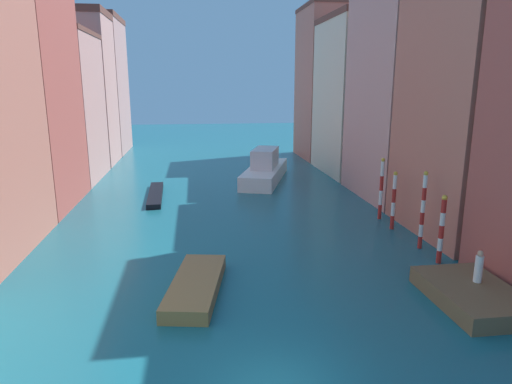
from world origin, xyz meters
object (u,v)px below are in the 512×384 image
Objects in this scene: mooring_pole_0 at (442,229)px; motorboat_0 at (196,286)px; mooring_pole_1 at (423,210)px; mooring_pole_3 at (381,188)px; waterfront_dock at (473,295)px; mooring_pole_2 at (394,200)px; person_on_dock at (479,267)px; gondola_black at (155,195)px; vaporetto_white at (265,169)px.

mooring_pole_0 is 0.59× the size of motorboat_0.
mooring_pole_3 is (0.04, 6.15, -0.11)m from mooring_pole_1.
waterfront_dock reaches higher than motorboat_0.
mooring_pole_2 reaches higher than waterfront_dock.
person_on_dock is at bearing -95.16° from mooring_pole_1.
mooring_pole_1 reaches higher than gondola_black.
person_on_dock is 12.65m from mooring_pole_3.
mooring_pole_0 is 24.12m from gondola_black.
mooring_pole_1 is 0.71× the size of motorboat_0.
vaporetto_white is (-5.11, 27.70, 0.74)m from waterfront_dock.
person_on_dock is at bearing -10.28° from motorboat_0.
vaporetto_white is (-6.20, 14.60, -1.15)m from mooring_pole_3.
mooring_pole_2 is 2.41m from mooring_pole_3.
mooring_pole_1 reaches higher than vaporetto_white.
mooring_pole_2 is 15.53m from motorboat_0.
mooring_pole_3 reaches higher than motorboat_0.
vaporetto_white is (-6.16, 20.75, -1.26)m from mooring_pole_1.
mooring_pole_2 reaches higher than motorboat_0.
motorboat_0 reaches higher than gondola_black.
mooring_pole_2 is 0.47× the size of gondola_black.
person_on_dock is at bearing 46.82° from waterfront_dock.
person_on_dock is 10.24m from mooring_pole_2.
person_on_dock is 6.55m from mooring_pole_1.
person_on_dock is (0.46, 0.49, 1.09)m from waterfront_dock.
waterfront_dock is 28.17m from vaporetto_white.
waterfront_dock is 13.28m from mooring_pole_3.
mooring_pole_3 is at bearing 89.16° from mooring_pole_0.
mooring_pole_3 is at bearing -67.00° from vaporetto_white.
mooring_pole_2 reaches higher than mooring_pole_0.
vaporetto_white reaches higher than gondola_black.
person_on_dock is at bearing -96.83° from mooring_pole_0.
waterfront_dock is at bearing -79.54° from vaporetto_white.
gondola_black is at bearing 99.94° from motorboat_0.
mooring_pole_1 is 0.55× the size of gondola_black.
mooring_pole_1 is at bearing -73.47° from vaporetto_white.
mooring_pole_1 is at bearing 17.25° from motorboat_0.
vaporetto_white is at bearing 28.29° from gondola_black.
waterfront_dock is 7.30m from mooring_pole_1.
gondola_black is at bearing 145.77° from mooring_pole_2.
mooring_pole_0 is at bearing -46.29° from gondola_black.
vaporetto_white is at bearing 73.91° from motorboat_0.
vaporetto_white is (-6.08, 16.99, -0.89)m from mooring_pole_2.
person_on_dock is 13.02m from motorboat_0.
mooring_pole_1 is at bearing 87.86° from mooring_pole_0.
mooring_pole_2 is 0.88× the size of mooring_pole_3.
mooring_pole_0 is 2.36m from mooring_pole_1.
gondola_black is at bearing 137.94° from mooring_pole_1.
vaporetto_white is at bearing 113.00° from mooring_pole_3.
gondola_black is (-15.66, 22.02, -0.18)m from waterfront_dock.
vaporetto_white is at bearing 104.75° from mooring_pole_0.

